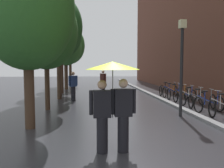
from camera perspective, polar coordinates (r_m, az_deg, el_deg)
ground_plane at (r=5.78m, az=4.36°, el=-15.56°), size 80.00×80.00×0.00m
kerb_strip at (r=16.02m, az=9.64°, el=-2.49°), size 0.30×36.00×0.12m
street_tree_0 at (r=7.74m, az=-20.83°, el=17.39°), size 2.95×2.95×5.67m
street_tree_1 at (r=10.72m, az=-16.44°, el=12.82°), size 2.85×2.85×5.31m
street_tree_2 at (r=14.15m, az=-13.52°, el=14.05°), size 2.88×2.88×6.24m
street_tree_3 at (r=16.95m, az=-12.82°, el=12.01°), size 2.99×2.99×5.89m
street_tree_4 at (r=19.91m, az=-11.70°, el=8.98°), size 2.77×2.77×5.14m
street_tree_5 at (r=23.35m, az=-10.64°, el=9.64°), size 2.97×2.97×6.03m
parked_bicycle_1 at (r=10.56m, az=23.41°, el=-4.64°), size 1.15×0.81×0.96m
parked_bicycle_2 at (r=11.30m, az=21.87°, el=-4.03°), size 1.16×0.84×0.96m
parked_bicycle_3 at (r=12.13m, az=19.78°, el=-3.41°), size 1.10×0.73×0.96m
parked_bicycle_4 at (r=13.07m, az=17.94°, el=-2.81°), size 1.08×0.70×0.96m
parked_bicycle_5 at (r=13.79m, az=16.32°, el=-2.40°), size 1.13×0.78×0.96m
parked_bicycle_6 at (r=14.65m, az=15.08°, el=-1.98°), size 1.09×0.71×0.96m
parked_bicycle_7 at (r=15.57m, az=14.11°, el=-1.59°), size 1.14×0.79×0.96m
couple_under_umbrella at (r=5.10m, az=0.19°, el=-1.55°), size 1.23×1.23×2.09m
street_lamp_post at (r=9.20m, az=17.30°, el=5.87°), size 0.24×0.24×3.78m
pedestrian_walking_midground at (r=13.05m, az=-9.85°, el=-0.51°), size 0.49×0.41×1.69m
pedestrian_walking_far at (r=15.52m, az=-2.29°, el=0.41°), size 0.42×0.48×1.73m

